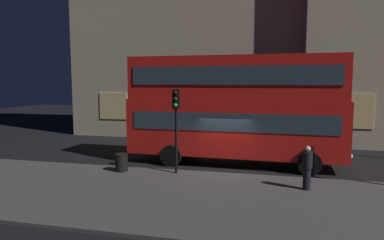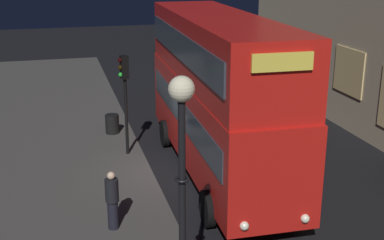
{
  "view_description": "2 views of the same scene",
  "coord_description": "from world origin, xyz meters",
  "px_view_note": "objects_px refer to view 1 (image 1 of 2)",
  "views": [
    {
      "loc": [
        2.34,
        -16.41,
        4.3
      ],
      "look_at": [
        -1.79,
        0.84,
        2.33
      ],
      "focal_mm": 32.83,
      "sensor_mm": 36.0,
      "label": 1
    },
    {
      "loc": [
        16.72,
        -3.77,
        7.49
      ],
      "look_at": [
        -0.53,
        0.85,
        1.76
      ],
      "focal_mm": 48.77,
      "sensor_mm": 36.0,
      "label": 2
    }
  ],
  "objects_px": {
    "litter_bin": "(121,163)",
    "pedestrian": "(307,167)",
    "traffic_light_near_kerb": "(176,113)",
    "double_decker_bus": "(234,104)"
  },
  "relations": [
    {
      "from": "double_decker_bus",
      "to": "litter_bin",
      "type": "height_order",
      "value": "double_decker_bus"
    },
    {
      "from": "litter_bin",
      "to": "traffic_light_near_kerb",
      "type": "bearing_deg",
      "value": 5.81
    },
    {
      "from": "double_decker_bus",
      "to": "pedestrian",
      "type": "bearing_deg",
      "value": -49.28
    },
    {
      "from": "double_decker_bus",
      "to": "traffic_light_near_kerb",
      "type": "distance_m",
      "value": 3.69
    },
    {
      "from": "traffic_light_near_kerb",
      "to": "pedestrian",
      "type": "bearing_deg",
      "value": -21.57
    },
    {
      "from": "traffic_light_near_kerb",
      "to": "pedestrian",
      "type": "distance_m",
      "value": 6.02
    },
    {
      "from": "traffic_light_near_kerb",
      "to": "litter_bin",
      "type": "height_order",
      "value": "traffic_light_near_kerb"
    },
    {
      "from": "pedestrian",
      "to": "litter_bin",
      "type": "distance_m",
      "value": 8.24
    },
    {
      "from": "litter_bin",
      "to": "pedestrian",
      "type": "bearing_deg",
      "value": -6.5
    },
    {
      "from": "pedestrian",
      "to": "litter_bin",
      "type": "xyz_separation_m",
      "value": [
        -8.17,
        0.93,
        -0.47
      ]
    }
  ]
}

